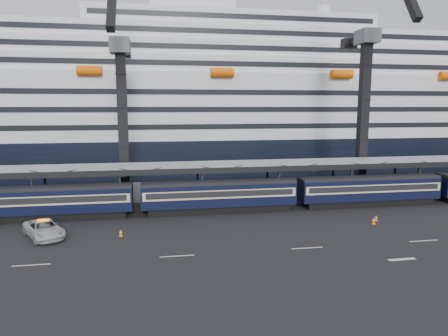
# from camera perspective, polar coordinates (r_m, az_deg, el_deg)

# --- Properties ---
(ground) EXTENTS (260.00, 260.00, 0.00)m
(ground) POSITION_cam_1_polar(r_m,az_deg,el_deg) (42.69, 12.34, -9.14)
(ground) COLOR black
(ground) RESTS_ON ground
(lane_markings) EXTENTS (111.00, 4.27, 0.02)m
(lane_markings) POSITION_cam_1_polar(r_m,az_deg,el_deg) (42.15, 25.59, -10.03)
(lane_markings) COLOR beige
(lane_markings) RESTS_ON ground
(train) EXTENTS (133.05, 3.00, 4.05)m
(train) POSITION_cam_1_polar(r_m,az_deg,el_deg) (49.99, 3.16, -3.70)
(train) COLOR black
(train) RESTS_ON ground
(canopy) EXTENTS (130.00, 6.25, 5.53)m
(canopy) POSITION_cam_1_polar(r_m,az_deg,el_deg) (54.43, 7.03, 0.53)
(canopy) COLOR gray
(canopy) RESTS_ON ground
(cruise_ship) EXTENTS (214.09, 28.84, 34.00)m
(cruise_ship) POSITION_cam_1_polar(r_m,az_deg,el_deg) (84.82, 0.15, 8.32)
(cruise_ship) COLOR black
(cruise_ship) RESTS_ON ground
(crane_dark_near) EXTENTS (4.50, 17.75, 35.08)m
(crane_dark_near) POSITION_cam_1_polar(r_m,az_deg,el_deg) (56.37, -14.32, 7.42)
(crane_dark_near) COLOR #4F5256
(crane_dark_near) RESTS_ON ground
(crane_dark_mid) EXTENTS (4.50, 18.24, 39.64)m
(crane_dark_mid) POSITION_cam_1_polar(r_m,az_deg,el_deg) (63.07, 19.53, 8.61)
(crane_dark_mid) COLOR #4F5256
(crane_dark_mid) RESTS_ON ground
(pickup_truck) EXTENTS (5.48, 6.70, 1.70)m
(pickup_truck) POSITION_cam_1_polar(r_m,az_deg,el_deg) (44.18, -24.31, -7.96)
(pickup_truck) COLOR #B6B9BD
(pickup_truck) RESTS_ON ground
(traffic_cone_b) EXTENTS (0.36, 0.36, 0.71)m
(traffic_cone_b) POSITION_cam_1_polar(r_m,az_deg,el_deg) (43.25, -23.57, -8.95)
(traffic_cone_b) COLOR #FF6208
(traffic_cone_b) RESTS_ON ground
(traffic_cone_c) EXTENTS (0.38, 0.38, 0.77)m
(traffic_cone_c) POSITION_cam_1_polar(r_m,az_deg,el_deg) (42.13, -14.54, -8.92)
(traffic_cone_c) COLOR #FF6208
(traffic_cone_c) RESTS_ON ground
(traffic_cone_d) EXTENTS (0.36, 0.36, 0.72)m
(traffic_cone_d) POSITION_cam_1_polar(r_m,az_deg,el_deg) (49.30, 20.92, -6.66)
(traffic_cone_d) COLOR #FF6208
(traffic_cone_d) RESTS_ON ground
(traffic_cone_e) EXTENTS (0.44, 0.44, 0.87)m
(traffic_cone_e) POSITION_cam_1_polar(r_m,az_deg,el_deg) (47.83, 20.61, -7.02)
(traffic_cone_e) COLOR #FF6208
(traffic_cone_e) RESTS_ON ground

